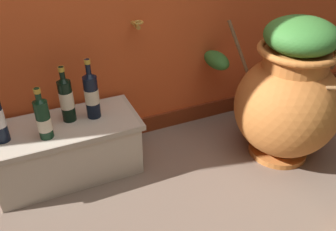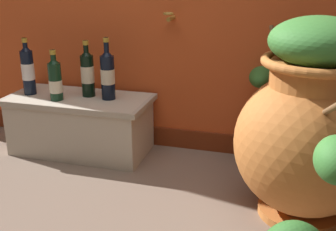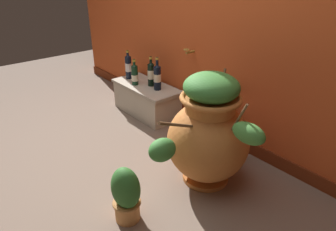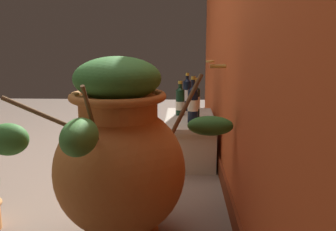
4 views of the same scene
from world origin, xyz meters
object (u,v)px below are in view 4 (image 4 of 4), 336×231
at_px(wine_bottle_middle, 187,93).
at_px(wine_bottle_right, 193,103).
at_px(wine_bottle_left, 195,101).
at_px(wine_bottle_back, 180,101).
at_px(terracotta_urn, 119,156).

relative_size(wine_bottle_middle, wine_bottle_right, 0.95).
relative_size(wine_bottle_left, wine_bottle_right, 0.92).
xyz_separation_m(wine_bottle_middle, wine_bottle_right, (0.47, 0.04, -0.00)).
bearing_deg(wine_bottle_back, terracotta_urn, -11.51).
xyz_separation_m(terracotta_urn, wine_bottle_middle, (-1.52, 0.33, 0.07)).
bearing_deg(wine_bottle_middle, wine_bottle_back, -15.87).
relative_size(wine_bottle_right, wine_bottle_back, 1.23).
xyz_separation_m(wine_bottle_left, wine_bottle_back, (-0.14, -0.12, -0.02)).
distance_m(terracotta_urn, wine_bottle_right, 1.11).
bearing_deg(terracotta_urn, wine_bottle_middle, 167.89).
height_order(terracotta_urn, wine_bottle_right, terracotta_urn).
distance_m(wine_bottle_left, wine_bottle_right, 0.13).
xyz_separation_m(wine_bottle_right, wine_bottle_back, (-0.27, -0.10, -0.03)).
height_order(wine_bottle_left, wine_bottle_middle, wine_bottle_middle).
bearing_deg(wine_bottle_back, wine_bottle_middle, 164.13).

